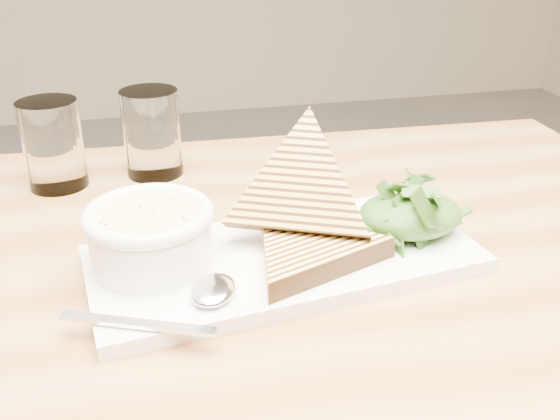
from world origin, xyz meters
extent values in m
cube|color=#987448|center=(0.04, 0.10, 0.73)|extent=(1.23, 0.84, 0.04)
cylinder|color=#987448|center=(0.59, 0.45, 0.35)|extent=(0.06, 0.06, 0.71)
cube|color=white|center=(0.16, 0.14, 0.76)|extent=(0.39, 0.21, 0.01)
cylinder|color=white|center=(0.04, 0.15, 0.78)|extent=(0.11, 0.11, 0.04)
cylinder|color=beige|center=(0.04, 0.15, 0.81)|extent=(0.09, 0.09, 0.01)
torus|color=white|center=(0.04, 0.15, 0.81)|extent=(0.12, 0.12, 0.01)
ellipsoid|color=#1B4B11|center=(0.29, 0.15, 0.78)|extent=(0.11, 0.08, 0.04)
ellipsoid|color=silver|center=(0.08, 0.08, 0.77)|extent=(0.05, 0.06, 0.01)
cube|color=silver|center=(0.02, 0.05, 0.77)|extent=(0.12, 0.06, 0.00)
cylinder|color=white|center=(-0.07, 0.38, 0.80)|extent=(0.07, 0.07, 0.11)
cylinder|color=white|center=(0.05, 0.39, 0.80)|extent=(0.07, 0.07, 0.11)
camera|label=1|loc=(0.04, -0.36, 1.07)|focal=40.00mm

